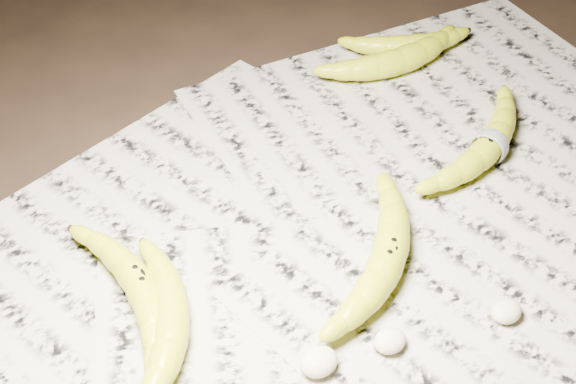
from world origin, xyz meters
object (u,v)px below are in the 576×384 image
banana_left_a (138,282)px  banana_upper_a (399,58)px  banana_upper_b (409,44)px  banana_taped (490,144)px  banana_left_b (171,318)px  banana_center (389,255)px

banana_left_a → banana_upper_a: banana_upper_a is taller
banana_upper_b → banana_taped: bearing=-80.0°
banana_left_b → banana_upper_a: banana_upper_a is taller
banana_taped → banana_upper_b: 0.23m
banana_left_a → banana_taped: banana_taped is taller
banana_upper_b → banana_left_b: bearing=-128.2°
banana_center → banana_upper_b: banana_center is taller
banana_center → banana_upper_a: size_ratio=1.07×
banana_taped → banana_upper_a: banana_upper_a is taller
banana_upper_b → banana_left_a: bearing=-134.3°
banana_left_a → banana_center: (0.23, -0.11, 0.00)m
banana_upper_a → banana_upper_b: 0.04m
banana_left_a → banana_upper_a: size_ratio=0.96×
banana_upper_a → banana_left_a: bearing=-155.5°
banana_center → banana_taped: banana_center is taller
banana_upper_a → banana_taped: bearing=-91.8°
banana_left_b → banana_upper_a: (0.46, 0.23, 0.00)m
banana_taped → banana_upper_a: 0.20m
banana_left_a → banana_upper_b: (0.50, 0.19, -0.00)m
banana_center → banana_upper_b: bearing=9.3°
banana_left_a → banana_left_b: banana_left_b is taller
banana_left_a → banana_upper_b: 0.54m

